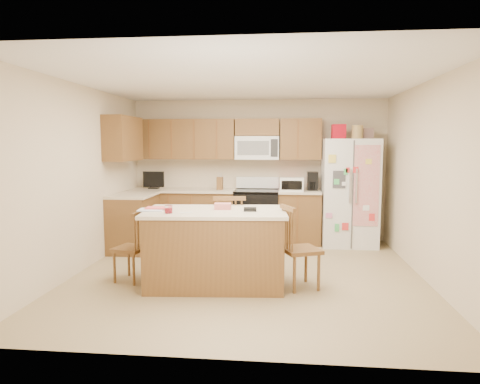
# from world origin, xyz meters

# --- Properties ---
(ground) EXTENTS (4.50, 4.50, 0.00)m
(ground) POSITION_xyz_m (0.00, 0.00, 0.00)
(ground) COLOR tan
(ground) RESTS_ON ground
(room_shell) EXTENTS (4.60, 4.60, 2.52)m
(room_shell) POSITION_xyz_m (0.00, 0.00, 1.44)
(room_shell) COLOR beige
(room_shell) RESTS_ON ground
(cabinetry) EXTENTS (3.36, 1.56, 2.15)m
(cabinetry) POSITION_xyz_m (-0.98, 1.79, 0.91)
(cabinetry) COLOR brown
(cabinetry) RESTS_ON ground
(stove) EXTENTS (0.76, 0.65, 1.13)m
(stove) POSITION_xyz_m (0.00, 1.94, 0.47)
(stove) COLOR black
(stove) RESTS_ON ground
(refrigerator) EXTENTS (0.90, 0.79, 2.04)m
(refrigerator) POSITION_xyz_m (1.57, 1.87, 0.92)
(refrigerator) COLOR white
(refrigerator) RESTS_ON ground
(island) EXTENTS (1.79, 1.10, 1.01)m
(island) POSITION_xyz_m (-0.35, -0.43, 0.46)
(island) COLOR brown
(island) RESTS_ON ground
(windsor_chair_left) EXTENTS (0.44, 0.46, 0.89)m
(windsor_chair_left) POSITION_xyz_m (-1.41, -0.39, 0.42)
(windsor_chair_left) COLOR brown
(windsor_chair_left) RESTS_ON ground
(windsor_chair_back) EXTENTS (0.50, 0.49, 1.03)m
(windsor_chair_back) POSITION_xyz_m (-0.26, 0.17, 0.49)
(windsor_chair_back) COLOR brown
(windsor_chair_back) RESTS_ON ground
(windsor_chair_right) EXTENTS (0.54, 0.55, 0.99)m
(windsor_chair_right) POSITION_xyz_m (0.65, -0.45, 0.47)
(windsor_chair_right) COLOR brown
(windsor_chair_right) RESTS_ON ground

